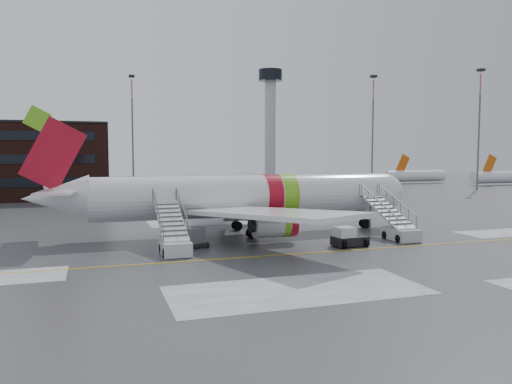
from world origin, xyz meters
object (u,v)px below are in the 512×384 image
object	(u,v)px
airstair_aft	(174,238)
airstair_fwd	(396,227)
pushback_tug	(348,238)
airliner	(239,197)
uld_container	(194,238)

from	to	relation	value
airstair_aft	airstair_fwd	bearing A→B (deg)	0.00
airstair_aft	pushback_tug	xyz separation A→B (m)	(13.51, -1.81, -0.37)
pushback_tug	airliner	bearing A→B (deg)	128.09
airstair_fwd	uld_container	distance (m)	17.37
airliner	airstair_fwd	world-z (taller)	airliner
airliner	airstair_aft	distance (m)	9.84
airstair_fwd	airstair_aft	xyz separation A→B (m)	(-19.11, 0.00, 0.00)
airstair_aft	pushback_tug	size ratio (longest dim) A/B	2.71
airliner	airstair_fwd	distance (m)	13.99
airstair_fwd	pushback_tug	size ratio (longest dim) A/B	2.71
airliner	pushback_tug	bearing A→B (deg)	-51.91
pushback_tug	airstair_fwd	bearing A→B (deg)	17.88
uld_container	pushback_tug	bearing A→B (deg)	-16.20
airstair_fwd	pushback_tug	bearing A→B (deg)	-162.12
airstair_aft	uld_container	bearing A→B (deg)	41.05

